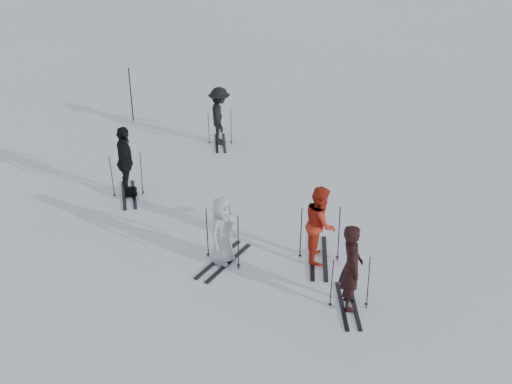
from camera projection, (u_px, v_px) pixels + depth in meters
ground at (255, 252)px, 14.47m from camera, size 120.00×120.00×0.00m
skier_near_dark at (351, 268)px, 12.31m from camera, size 0.45×0.68×1.82m
skier_red at (320, 225)px, 13.82m from camera, size 0.71×0.88×1.75m
skier_grey at (222, 232)px, 13.75m from camera, size 0.81×0.90×1.55m
skier_uphill_left at (125, 163)px, 16.42m from camera, size 0.70×1.19×1.89m
skier_uphill_far at (220, 117)px, 19.47m from camera, size 0.76×1.20×1.77m
skis_near_dark at (350, 282)px, 12.46m from camera, size 1.62×0.89×1.17m
skis_red at (320, 233)px, 13.92m from camera, size 1.89×1.08×1.34m
skis_grey at (222, 236)px, 13.81m from camera, size 2.03×1.72×1.31m
skis_uphill_left at (127, 174)px, 16.58m from camera, size 1.84×1.25×1.22m
skis_uphill_far at (220, 127)px, 19.62m from camera, size 1.61×0.96×1.12m
piste_marker at (131, 95)px, 21.16m from camera, size 0.05×0.05×1.81m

